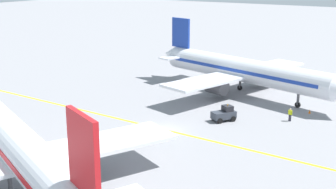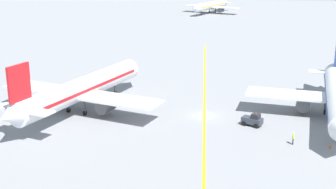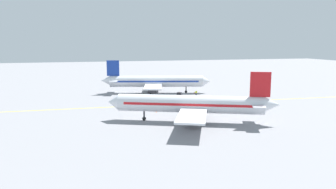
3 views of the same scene
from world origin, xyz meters
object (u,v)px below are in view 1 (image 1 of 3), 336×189
Objects in this scene: traffic_cone_near_nose at (76,139)px; baggage_tug_dark at (224,114)px; airplane_at_gate at (22,151)px; airplane_adjacent_stand at (242,70)px; ground_crew_worker at (290,114)px; traffic_cone_mid_apron at (310,111)px.

baggage_tug_dark is at bearing -33.63° from traffic_cone_near_nose.
airplane_at_gate is 0.96× the size of airplane_adjacent_stand.
airplane_adjacent_stand is at bearing 50.89° from ground_crew_worker.
airplane_adjacent_stand reaches higher than ground_crew_worker.
airplane_at_gate is at bearing 158.18° from ground_crew_worker.
traffic_cone_near_nose is at bearing 143.26° from traffic_cone_mid_apron.
ground_crew_worker is 3.05× the size of traffic_cone_near_nose.
baggage_tug_dark is 6.08× the size of traffic_cone_near_nose.
traffic_cone_near_nose is (-15.71, 10.45, -0.63)m from baggage_tug_dark.
ground_crew_worker is 3.05× the size of traffic_cone_mid_apron.
traffic_cone_mid_apron is at bearing -36.74° from traffic_cone_near_nose.
airplane_at_gate is at bearing 177.58° from airplane_adjacent_stand.
ground_crew_worker is (4.50, -7.00, 0.01)m from baggage_tug_dark.
baggage_tug_dark reaches higher than ground_crew_worker.
baggage_tug_dark is 18.88m from traffic_cone_near_nose.
ground_crew_worker is (-8.85, -10.88, -2.80)m from airplane_adjacent_stand.
baggage_tug_dark reaches higher than traffic_cone_near_nose.
airplane_at_gate reaches higher than ground_crew_worker.
traffic_cone_mid_apron is (4.62, -1.09, -0.63)m from ground_crew_worker.
traffic_cone_near_nose is 30.99m from traffic_cone_mid_apron.
traffic_cone_near_nose is at bearing 146.37° from baggage_tug_dark.
baggage_tug_dark is 8.32m from ground_crew_worker.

